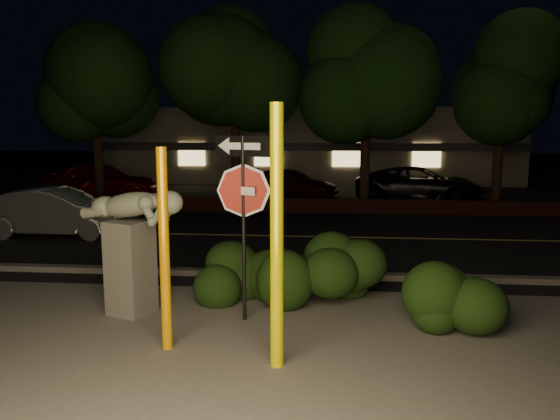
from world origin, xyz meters
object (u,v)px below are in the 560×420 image
Objects in this scene: parked_car_dark at (419,184)px; parked_car_darkred at (291,184)px; silver_sedan at (57,212)px; parked_car_red at (101,180)px; yellow_pole_right at (277,239)px; signpost at (243,191)px; sculpture at (131,237)px; yellow_pole_left at (164,251)px.

parked_car_darkred is at bearing 94.08° from parked_car_dark.
parked_car_darkred is 0.82× the size of parked_car_dark.
parked_car_red is (-1.99, 7.61, 0.10)m from silver_sedan.
yellow_pole_right reaches higher than parked_car_red.
signpost is 14.99m from parked_car_darkred.
parked_car_dark reaches higher than parked_car_darkred.
parked_car_dark is (5.30, -0.73, 0.10)m from parked_car_darkred.
parked_car_red is at bearing 103.48° from parked_car_dark.
sculpture is 0.46× the size of parked_car_red.
signpost is 1.40× the size of sculpture.
yellow_pole_right is at bearing -14.62° from yellow_pole_left.
yellow_pole_right is (1.58, -0.41, 0.28)m from yellow_pole_left.
signpost is at bearing -162.02° from parked_car_red.
signpost is at bearing 16.99° from sculpture.
parked_car_red is at bearing 143.53° from signpost.
parked_car_darkred is at bearing 93.52° from yellow_pole_right.
sculpture is at bearing 165.95° from parked_car_dark.
yellow_pole_left is 1.67m from sculpture.
silver_sedan is at bearing 162.88° from parked_car_darkred.
parked_car_dark is (6.84, 14.04, -0.59)m from sculpture.
parked_car_dark is at bearing 93.30° from signpost.
yellow_pole_left is 0.96× the size of signpost.
yellow_pole_right reaches higher than sculpture.
sculpture is 14.86m from parked_car_darkred.
yellow_pole_left reaches higher than silver_sedan.
sculpture is (-2.55, 1.77, -0.39)m from yellow_pole_right.
yellow_pole_right is at bearing -140.40° from silver_sedan.
signpost is 0.58× the size of parked_car_dark.
yellow_pole_right is 1.60× the size of sculpture.
parked_car_red is 8.03m from parked_car_darkred.
sculpture is at bearing 125.75° from yellow_pole_left.
signpost is 0.71× the size of parked_car_darkred.
silver_sedan is at bearing 126.03° from yellow_pole_left.
yellow_pole_left is 16.76m from parked_car_red.
yellow_pole_right reaches higher than silver_sedan.
parked_car_dark is (4.28, 15.81, -0.98)m from yellow_pole_right.
sculpture reaches higher than parked_car_dark.
signpost is 15.09m from parked_car_dark.
yellow_pole_left is at bearing 171.07° from parked_car_dark.
yellow_pole_right is 17.88m from parked_car_red.
parked_car_red reaches higher than silver_sedan.
yellow_pole_right is at bearing -162.84° from parked_car_red.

